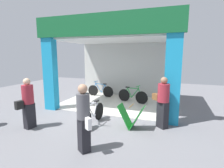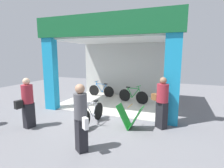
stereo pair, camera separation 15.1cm
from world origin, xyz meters
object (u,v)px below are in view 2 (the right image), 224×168
object	(u,v)px
bicycle_parked_0	(92,114)
sandwich_board_sign	(130,117)
pedestrian_1	(81,117)
bicycle_inside_1	(133,96)
pedestrian_3	(162,102)
bicycle_inside_0	(101,90)
pedestrian_2	(27,102)

from	to	relation	value
bicycle_parked_0	sandwich_board_sign	size ratio (longest dim) A/B	1.88
pedestrian_1	bicycle_inside_1	bearing A→B (deg)	89.06
pedestrian_1	pedestrian_3	bearing A→B (deg)	51.95
pedestrian_1	pedestrian_3	world-z (taller)	pedestrian_1
bicycle_inside_0	pedestrian_3	size ratio (longest dim) A/B	0.94
bicycle_parked_0	pedestrian_1	distance (m)	1.86
bicycle_inside_1	bicycle_parked_0	distance (m)	3.35
bicycle_inside_0	sandwich_board_sign	size ratio (longest dim) A/B	1.85
bicycle_parked_0	sandwich_board_sign	bearing A→B (deg)	5.41
pedestrian_2	pedestrian_3	distance (m)	4.47
bicycle_inside_0	pedestrian_1	world-z (taller)	pedestrian_1
bicycle_inside_1	pedestrian_3	world-z (taller)	pedestrian_3
bicycle_inside_0	pedestrian_3	xyz separation A→B (m)	(3.75, -3.43, 0.55)
pedestrian_2	pedestrian_3	size ratio (longest dim) A/B	0.98
pedestrian_3	bicycle_inside_0	bearing A→B (deg)	137.56
bicycle_inside_1	bicycle_parked_0	bearing A→B (deg)	-100.99
bicycle_inside_1	pedestrian_2	bearing A→B (deg)	-120.38
bicycle_inside_1	pedestrian_2	size ratio (longest dim) A/B	0.95
pedestrian_1	pedestrian_2	bearing A→B (deg)	164.70
sandwich_board_sign	pedestrian_2	world-z (taller)	pedestrian_2
bicycle_inside_0	pedestrian_3	world-z (taller)	pedestrian_3
bicycle_parked_0	pedestrian_3	size ratio (longest dim) A/B	0.96
pedestrian_1	sandwich_board_sign	bearing A→B (deg)	66.67
bicycle_parked_0	pedestrian_2	bearing A→B (deg)	-151.70
sandwich_board_sign	pedestrian_3	distance (m)	1.17
sandwich_board_sign	pedestrian_3	xyz separation A→B (m)	(0.97, 0.42, 0.52)
bicycle_inside_1	sandwich_board_sign	distance (m)	3.24
bicycle_parked_0	bicycle_inside_0	bearing A→B (deg)	109.97
sandwich_board_sign	pedestrian_3	world-z (taller)	pedestrian_3
bicycle_inside_1	pedestrian_2	xyz separation A→B (m)	(-2.53, -4.31, 0.52)
bicycle_inside_0	bicycle_inside_1	distance (m)	2.20
bicycle_inside_0	pedestrian_2	size ratio (longest dim) A/B	0.96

